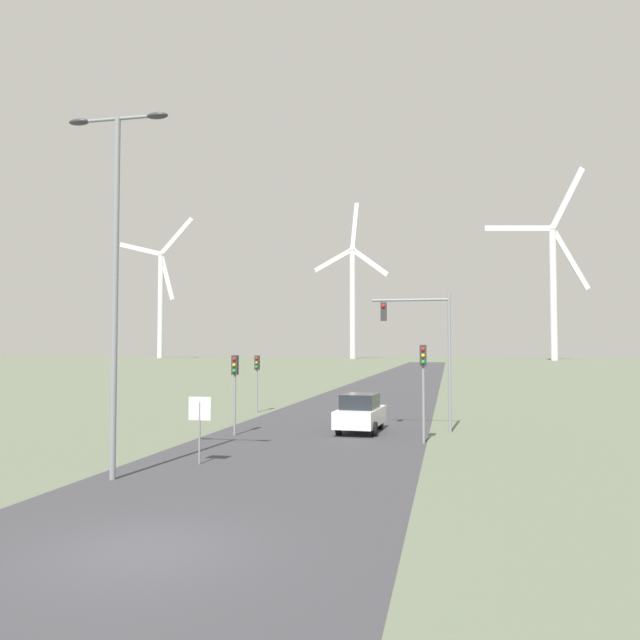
% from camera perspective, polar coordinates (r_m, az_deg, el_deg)
% --- Properties ---
extents(ground_plane, '(600.00, 600.00, 0.00)m').
position_cam_1_polar(ground_plane, '(13.57, -15.81, -19.61)').
color(ground_plane, '#5B6651').
extents(road_surface, '(10.00, 240.00, 0.01)m').
position_cam_1_polar(road_surface, '(59.96, 6.01, -6.39)').
color(road_surface, '#38383D').
rests_on(road_surface, ground).
extents(streetlamp, '(3.37, 0.32, 11.24)m').
position_cam_1_polar(streetlamp, '(20.35, -18.17, 5.87)').
color(streetlamp, gray).
rests_on(streetlamp, ground).
extents(stop_sign_near, '(0.81, 0.07, 2.31)m').
position_cam_1_polar(stop_sign_near, '(22.16, -10.95, -8.72)').
color(stop_sign_near, gray).
rests_on(stop_sign_near, ground).
extents(traffic_light_post_near_left, '(0.28, 0.33, 3.67)m').
position_cam_1_polar(traffic_light_post_near_left, '(29.08, -7.80, -5.13)').
color(traffic_light_post_near_left, gray).
rests_on(traffic_light_post_near_left, ground).
extents(traffic_light_post_near_right, '(0.28, 0.33, 4.13)m').
position_cam_1_polar(traffic_light_post_near_right, '(26.67, 9.42, -4.64)').
color(traffic_light_post_near_right, gray).
rests_on(traffic_light_post_near_right, ground).
extents(traffic_light_post_mid_left, '(0.28, 0.34, 3.54)m').
position_cam_1_polar(traffic_light_post_mid_left, '(39.19, -5.78, -4.62)').
color(traffic_light_post_mid_left, gray).
rests_on(traffic_light_post_mid_left, ground).
extents(traffic_light_mast_overhead, '(3.75, 0.35, 6.58)m').
position_cam_1_polar(traffic_light_mast_overhead, '(30.34, 9.47, -1.45)').
color(traffic_light_mast_overhead, gray).
rests_on(traffic_light_mast_overhead, ground).
extents(car_approaching, '(2.07, 4.21, 1.83)m').
position_cam_1_polar(car_approaching, '(30.02, 3.70, -8.48)').
color(car_approaching, white).
rests_on(car_approaching, ground).
extents(wind_turbine_far_left, '(33.03, 2.60, 56.59)m').
position_cam_1_polar(wind_turbine_far_left, '(259.84, -14.36, 2.42)').
color(wind_turbine_far_left, silver).
rests_on(wind_turbine_far_left, ground).
extents(wind_turbine_left, '(30.65, 9.98, 60.17)m').
position_cam_1_polar(wind_turbine_left, '(240.40, 3.00, 2.70)').
color(wind_turbine_left, silver).
rests_on(wind_turbine_left, ground).
extents(wind_turbine_center, '(34.47, 12.96, 64.59)m').
position_cam_1_polar(wind_turbine_center, '(219.18, 20.54, 3.79)').
color(wind_turbine_center, silver).
rests_on(wind_turbine_center, ground).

